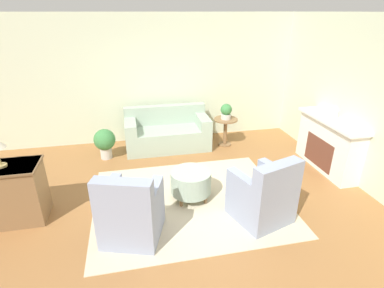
{
  "coord_description": "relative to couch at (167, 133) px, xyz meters",
  "views": [
    {
      "loc": [
        -0.82,
        -3.98,
        2.81
      ],
      "look_at": [
        0.15,
        0.55,
        0.75
      ],
      "focal_mm": 28.0,
      "sensor_mm": 36.0,
      "label": 1
    }
  ],
  "objects": [
    {
      "name": "armchair_right",
      "position": [
        1.0,
        -2.85,
        0.06
      ],
      "size": [
        0.92,
        0.93,
        1.0
      ],
      "color": "#8E99B2",
      "rests_on": "rug"
    },
    {
      "name": "potted_plant_on_side_table",
      "position": [
        1.29,
        -0.17,
        0.47
      ],
      "size": [
        0.25,
        0.25,
        0.34
      ],
      "color": "beige",
      "rests_on": "side_table"
    },
    {
      "name": "side_table",
      "position": [
        1.29,
        -0.17,
        0.1
      ],
      "size": [
        0.53,
        0.53,
        0.63
      ],
      "color": "olive",
      "rests_on": "ground_plane"
    },
    {
      "name": "fireplace",
      "position": [
        2.85,
        -1.63,
        0.2
      ],
      "size": [
        0.44,
        1.58,
        1.01
      ],
      "color": "white",
      "rests_on": "ground_plane"
    },
    {
      "name": "rug",
      "position": [
        0.07,
        -2.17,
        -0.33
      ],
      "size": [
        3.02,
        2.5,
        0.01
      ],
      "color": "beige",
      "rests_on": "ground_plane"
    },
    {
      "name": "wall_back",
      "position": [
        0.07,
        0.62,
        1.07
      ],
      "size": [
        9.46,
        0.12,
        2.8
      ],
      "color": "beige",
      "rests_on": "ground_plane"
    },
    {
      "name": "wall_right",
      "position": [
        3.09,
        -2.17,
        1.07
      ],
      "size": [
        0.12,
        9.93,
        2.8
      ],
      "color": "beige",
      "rests_on": "ground_plane"
    },
    {
      "name": "ottoman_table",
      "position": [
        0.09,
        -2.1,
        -0.03
      ],
      "size": [
        0.65,
        0.65,
        0.48
      ],
      "color": "#9EB29E",
      "rests_on": "rug"
    },
    {
      "name": "dresser",
      "position": [
        -2.54,
        -2.09,
        0.12
      ],
      "size": [
        0.94,
        0.59,
        0.88
      ],
      "color": "olive",
      "rests_on": "ground_plane"
    },
    {
      "name": "armchair_left",
      "position": [
        -0.87,
        -2.85,
        0.06
      ],
      "size": [
        0.92,
        0.93,
        1.0
      ],
      "color": "#8E99B2",
      "rests_on": "rug"
    },
    {
      "name": "ground_plane",
      "position": [
        0.07,
        -2.17,
        -0.33
      ],
      "size": [
        16.0,
        16.0,
        0.0
      ],
      "primitive_type": "plane",
      "color": "#996638"
    },
    {
      "name": "potted_plant_floor",
      "position": [
        -1.32,
        -0.29,
        0.04
      ],
      "size": [
        0.44,
        0.44,
        0.63
      ],
      "color": "beige",
      "rests_on": "ground_plane"
    },
    {
      "name": "couch",
      "position": [
        0.0,
        0.0,
        0.0
      ],
      "size": [
        1.81,
        0.86,
        0.89
      ],
      "color": "#9EB29E",
      "rests_on": "ground_plane"
    },
    {
      "name": "vase_mantel_near",
      "position": [
        2.83,
        -1.63,
        0.77
      ],
      "size": [
        0.16,
        0.16,
        0.25
      ],
      "color": "silver",
      "rests_on": "fireplace"
    }
  ]
}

